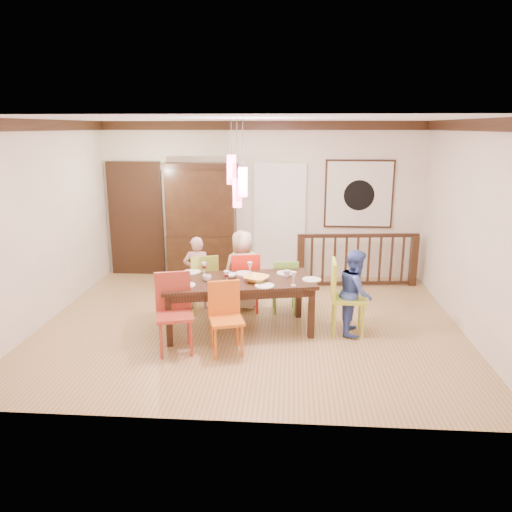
# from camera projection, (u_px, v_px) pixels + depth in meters

# --- Properties ---
(floor) EXTENTS (6.00, 6.00, 0.00)m
(floor) POSITION_uv_depth(u_px,v_px,m) (251.00, 324.00, 7.30)
(floor) COLOR #967948
(floor) RESTS_ON ground
(ceiling) EXTENTS (6.00, 6.00, 0.00)m
(ceiling) POSITION_uv_depth(u_px,v_px,m) (250.00, 119.00, 6.57)
(ceiling) COLOR white
(ceiling) RESTS_ON wall_back
(wall_back) EXTENTS (6.00, 0.00, 6.00)m
(wall_back) POSITION_uv_depth(u_px,v_px,m) (261.00, 201.00, 9.35)
(wall_back) COLOR beige
(wall_back) RESTS_ON floor
(wall_left) EXTENTS (0.00, 5.00, 5.00)m
(wall_left) POSITION_uv_depth(u_px,v_px,m) (42.00, 224.00, 7.14)
(wall_left) COLOR beige
(wall_left) RESTS_ON floor
(wall_right) EXTENTS (0.00, 5.00, 5.00)m
(wall_right) POSITION_uv_depth(u_px,v_px,m) (471.00, 230.00, 6.73)
(wall_right) COLOR beige
(wall_right) RESTS_ON floor
(crown_molding) EXTENTS (6.00, 5.00, 0.16)m
(crown_molding) POSITION_uv_depth(u_px,v_px,m) (250.00, 125.00, 6.59)
(crown_molding) COLOR black
(crown_molding) RESTS_ON wall_back
(panel_door) EXTENTS (1.04, 0.07, 2.24)m
(panel_door) POSITION_uv_depth(u_px,v_px,m) (136.00, 221.00, 9.57)
(panel_door) COLOR black
(panel_door) RESTS_ON wall_back
(white_doorway) EXTENTS (0.97, 0.05, 2.22)m
(white_doorway) POSITION_uv_depth(u_px,v_px,m) (280.00, 222.00, 9.39)
(white_doorway) COLOR silver
(white_doorway) RESTS_ON wall_back
(painting) EXTENTS (1.25, 0.06, 1.25)m
(painting) POSITION_uv_depth(u_px,v_px,m) (359.00, 194.00, 9.15)
(painting) COLOR black
(painting) RESTS_ON wall_back
(pendant_cluster) EXTENTS (0.27, 0.21, 1.14)m
(pendant_cluster) POSITION_uv_depth(u_px,v_px,m) (237.00, 181.00, 6.55)
(pendant_cluster) COLOR #EC4663
(pendant_cluster) RESTS_ON ceiling
(dining_table) EXTENTS (2.21, 1.34, 0.75)m
(dining_table) POSITION_uv_depth(u_px,v_px,m) (238.00, 286.00, 6.91)
(dining_table) COLOR black
(dining_table) RESTS_ON floor
(chair_far_left) EXTENTS (0.55, 0.55, 0.93)m
(chair_far_left) POSITION_uv_depth(u_px,v_px,m) (202.00, 278.00, 7.69)
(chair_far_left) COLOR #A6BA3C
(chair_far_left) RESTS_ON floor
(chair_far_mid) EXTENTS (0.50, 0.50, 0.95)m
(chair_far_mid) POSITION_uv_depth(u_px,v_px,m) (245.00, 277.00, 7.69)
(chair_far_mid) COLOR red
(chair_far_mid) RESTS_ON floor
(chair_far_right) EXTENTS (0.43, 0.43, 0.84)m
(chair_far_right) POSITION_uv_depth(u_px,v_px,m) (285.00, 282.00, 7.68)
(chair_far_right) COLOR #629D31
(chair_far_right) RESTS_ON floor
(chair_near_left) EXTENTS (0.56, 0.56, 1.01)m
(chair_near_left) POSITION_uv_depth(u_px,v_px,m) (174.00, 309.00, 6.26)
(chair_near_left) COLOR #9F3123
(chair_near_left) RESTS_ON floor
(chair_near_mid) EXTENTS (0.51, 0.51, 0.91)m
(chair_near_mid) POSITION_uv_depth(u_px,v_px,m) (226.00, 315.00, 6.23)
(chair_near_mid) COLOR #D46014
(chair_near_mid) RESTS_ON floor
(chair_end_right) EXTENTS (0.48, 0.48, 1.03)m
(chair_end_right) POSITION_uv_depth(u_px,v_px,m) (349.00, 292.00, 6.86)
(chair_end_right) COLOR #BACD2F
(chair_end_right) RESTS_ON floor
(china_hutch) EXTENTS (1.36, 0.46, 2.16)m
(china_hutch) POSITION_uv_depth(u_px,v_px,m) (202.00, 221.00, 9.32)
(china_hutch) COLOR black
(china_hutch) RESTS_ON floor
(balustrade) EXTENTS (2.18, 0.31, 0.96)m
(balustrade) POSITION_uv_depth(u_px,v_px,m) (357.00, 259.00, 8.94)
(balustrade) COLOR black
(balustrade) RESTS_ON floor
(person_far_left) EXTENTS (0.45, 0.32, 1.16)m
(person_far_left) POSITION_uv_depth(u_px,v_px,m) (197.00, 273.00, 7.80)
(person_far_left) COLOR beige
(person_far_left) RESTS_ON floor
(person_far_mid) EXTENTS (0.73, 0.63, 1.26)m
(person_far_mid) POSITION_uv_depth(u_px,v_px,m) (242.00, 270.00, 7.77)
(person_far_mid) COLOR beige
(person_far_mid) RESTS_ON floor
(person_end_right) EXTENTS (0.50, 0.61, 1.19)m
(person_end_right) POSITION_uv_depth(u_px,v_px,m) (355.00, 292.00, 6.86)
(person_end_right) COLOR #415AB6
(person_end_right) RESTS_ON floor
(serving_bowl) EXTENTS (0.43, 0.43, 0.08)m
(serving_bowl) POSITION_uv_depth(u_px,v_px,m) (257.00, 279.00, 6.79)
(serving_bowl) COLOR #F0BB44
(serving_bowl) RESTS_ON dining_table
(small_bowl) EXTENTS (0.21, 0.21, 0.05)m
(small_bowl) POSITION_uv_depth(u_px,v_px,m) (231.00, 276.00, 6.98)
(small_bowl) COLOR white
(small_bowl) RESTS_ON dining_table
(cup_left) EXTENTS (0.13, 0.13, 0.09)m
(cup_left) POSITION_uv_depth(u_px,v_px,m) (207.00, 278.00, 6.81)
(cup_left) COLOR silver
(cup_left) RESTS_ON dining_table
(cup_right) EXTENTS (0.12, 0.12, 0.10)m
(cup_right) POSITION_uv_depth(u_px,v_px,m) (287.00, 274.00, 7.00)
(cup_right) COLOR silver
(cup_right) RESTS_ON dining_table
(plate_far_left) EXTENTS (0.26, 0.26, 0.01)m
(plate_far_left) POSITION_uv_depth(u_px,v_px,m) (192.00, 272.00, 7.22)
(plate_far_left) COLOR white
(plate_far_left) RESTS_ON dining_table
(plate_far_mid) EXTENTS (0.26, 0.26, 0.01)m
(plate_far_mid) POSITION_uv_depth(u_px,v_px,m) (244.00, 273.00, 7.15)
(plate_far_mid) COLOR white
(plate_far_mid) RESTS_ON dining_table
(plate_far_right) EXTENTS (0.26, 0.26, 0.01)m
(plate_far_right) POSITION_uv_depth(u_px,v_px,m) (286.00, 273.00, 7.18)
(plate_far_right) COLOR white
(plate_far_right) RESTS_ON dining_table
(plate_near_left) EXTENTS (0.26, 0.26, 0.01)m
(plate_near_left) POSITION_uv_depth(u_px,v_px,m) (186.00, 285.00, 6.63)
(plate_near_left) COLOR white
(plate_near_left) RESTS_ON dining_table
(plate_near_mid) EXTENTS (0.26, 0.26, 0.01)m
(plate_near_mid) POSITION_uv_depth(u_px,v_px,m) (265.00, 286.00, 6.60)
(plate_near_mid) COLOR white
(plate_near_mid) RESTS_ON dining_table
(plate_end_right) EXTENTS (0.26, 0.26, 0.01)m
(plate_end_right) POSITION_uv_depth(u_px,v_px,m) (312.00, 279.00, 6.87)
(plate_end_right) COLOR white
(plate_end_right) RESTS_ON dining_table
(wine_glass_a) EXTENTS (0.08, 0.08, 0.19)m
(wine_glass_a) POSITION_uv_depth(u_px,v_px,m) (204.00, 269.00, 7.06)
(wine_glass_a) COLOR #590C19
(wine_glass_a) RESTS_ON dining_table
(wine_glass_b) EXTENTS (0.08, 0.08, 0.19)m
(wine_glass_b) POSITION_uv_depth(u_px,v_px,m) (250.00, 269.00, 7.07)
(wine_glass_b) COLOR silver
(wine_glass_b) RESTS_ON dining_table
(wine_glass_c) EXTENTS (0.08, 0.08, 0.19)m
(wine_glass_c) POSITION_uv_depth(u_px,v_px,m) (227.00, 278.00, 6.65)
(wine_glass_c) COLOR #590C19
(wine_glass_c) RESTS_ON dining_table
(wine_glass_d) EXTENTS (0.08, 0.08, 0.19)m
(wine_glass_d) POSITION_uv_depth(u_px,v_px,m) (294.00, 279.00, 6.61)
(wine_glass_d) COLOR silver
(wine_glass_d) RESTS_ON dining_table
(napkin) EXTENTS (0.18, 0.14, 0.01)m
(napkin) POSITION_uv_depth(u_px,v_px,m) (231.00, 287.00, 6.55)
(napkin) COLOR #D83359
(napkin) RESTS_ON dining_table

